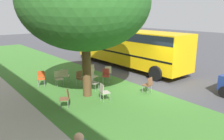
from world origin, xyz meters
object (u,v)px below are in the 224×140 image
(chair_6, at_px, (41,77))
(chair_9, at_px, (106,75))
(chair_10, at_px, (93,75))
(school_bus, at_px, (127,45))
(chair_3, at_px, (104,91))
(chair_5, at_px, (65,75))
(chair_2, at_px, (108,71))
(chair_8, at_px, (93,81))
(street_tree, at_px, (85,2))
(chair_0, at_px, (66,97))
(chair_7, at_px, (80,77))
(chair_4, at_px, (59,77))
(chair_11, at_px, (148,84))
(chair_1, at_px, (91,70))

(chair_6, bearing_deg, chair_9, -120.29)
(chair_10, distance_m, school_bus, 5.16)
(chair_3, bearing_deg, school_bus, -51.43)
(chair_5, xyz_separation_m, chair_10, (-1.10, -1.29, 0.00))
(chair_6, bearing_deg, chair_5, -106.45)
(chair_2, relative_size, chair_9, 1.00)
(chair_6, xyz_separation_m, chair_8, (-2.57, -1.92, 0.00))
(chair_8, bearing_deg, chair_6, 36.76)
(street_tree, height_order, chair_0, street_tree)
(chair_7, bearing_deg, school_bus, -71.10)
(chair_0, xyz_separation_m, chair_5, (3.35, -1.70, 0.00))
(chair_6, distance_m, chair_10, 3.03)
(chair_5, distance_m, chair_9, 2.48)
(chair_6, bearing_deg, chair_4, -128.89)
(chair_10, xyz_separation_m, chair_11, (-3.28, -1.31, 0.00))
(street_tree, distance_m, chair_10, 4.62)
(chair_2, relative_size, chair_5, 1.00)
(chair_7, xyz_separation_m, chair_8, (-1.16, -0.13, 0.00))
(chair_11, distance_m, school_bus, 6.32)
(chair_2, bearing_deg, street_tree, 122.18)
(chair_2, distance_m, school_bus, 4.07)
(chair_5, bearing_deg, street_tree, 177.42)
(chair_7, xyz_separation_m, chair_10, (-0.09, -0.84, 0.00))
(chair_6, xyz_separation_m, chair_7, (-1.41, -1.79, 0.00))
(chair_5, bearing_deg, chair_0, 153.10)
(chair_5, distance_m, chair_10, 1.70)
(street_tree, xyz_separation_m, chair_8, (0.48, -0.70, -4.11))
(chair_1, xyz_separation_m, chair_3, (-3.75, 1.76, 0.00))
(chair_8, distance_m, chair_10, 1.28)
(chair_2, bearing_deg, chair_8, 121.26)
(chair_7, height_order, school_bus, school_bus)
(chair_0, distance_m, chair_1, 4.87)
(chair_0, height_order, chair_10, same)
(chair_2, xyz_separation_m, chair_8, (-1.17, 1.92, 0.00))
(chair_0, distance_m, chair_9, 4.08)
(chair_2, xyz_separation_m, chair_3, (-2.77, 2.40, 0.00))
(chair_4, xyz_separation_m, chair_7, (-0.77, -0.99, 0.00))
(chair_7, bearing_deg, chair_9, -108.78)
(chair_0, relative_size, chair_1, 1.00)
(chair_6, bearing_deg, school_bus, -86.39)
(chair_0, distance_m, chair_5, 3.76)
(street_tree, distance_m, chair_3, 4.27)
(street_tree, xyz_separation_m, chair_11, (-1.73, -2.71, -4.11))
(street_tree, relative_size, chair_7, 7.87)
(chair_1, distance_m, chair_8, 2.50)
(chair_4, height_order, chair_10, same)
(street_tree, bearing_deg, chair_0, 113.80)
(chair_2, xyz_separation_m, chair_9, (-0.52, 0.55, 0.00))
(chair_1, distance_m, chair_11, 4.42)
(chair_1, xyz_separation_m, chair_6, (0.43, 3.20, 0.00))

